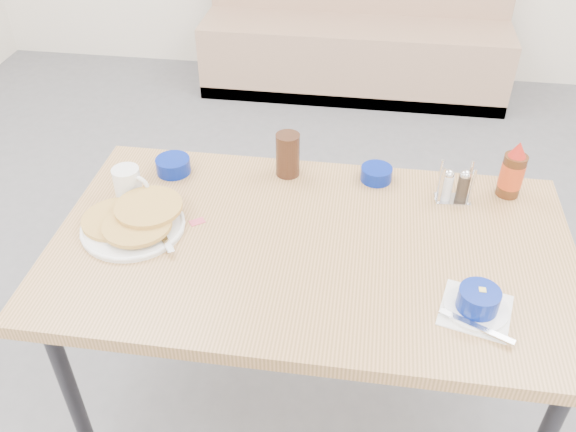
# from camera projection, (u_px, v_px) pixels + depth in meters

# --- Properties ---
(booth_bench) EXTENTS (1.90, 0.56, 1.22)m
(booth_bench) POSITION_uv_depth(u_px,v_px,m) (355.00, 34.00, 3.86)
(booth_bench) COLOR tan
(booth_bench) RESTS_ON ground
(dining_table) EXTENTS (1.40, 0.80, 0.76)m
(dining_table) POSITION_uv_depth(u_px,v_px,m) (311.00, 260.00, 1.68)
(dining_table) COLOR tan
(dining_table) RESTS_ON ground
(pancake_plate) EXTENTS (0.29, 0.28, 0.05)m
(pancake_plate) POSITION_uv_depth(u_px,v_px,m) (134.00, 222.00, 1.68)
(pancake_plate) COLOR white
(pancake_plate) RESTS_ON dining_table
(coffee_mug) EXTENTS (0.12, 0.08, 0.09)m
(coffee_mug) POSITION_uv_depth(u_px,v_px,m) (128.00, 182.00, 1.78)
(coffee_mug) COLOR white
(coffee_mug) RESTS_ON dining_table
(grits_setting) EXTENTS (0.19, 0.20, 0.07)m
(grits_setting) POSITION_uv_depth(u_px,v_px,m) (478.00, 303.00, 1.43)
(grits_setting) COLOR white
(grits_setting) RESTS_ON dining_table
(creamer_bowl) EXTENTS (0.11, 0.11, 0.05)m
(creamer_bowl) POSITION_uv_depth(u_px,v_px,m) (173.00, 166.00, 1.89)
(creamer_bowl) COLOR navy
(creamer_bowl) RESTS_ON dining_table
(butter_bowl) EXTENTS (0.10, 0.10, 0.04)m
(butter_bowl) POSITION_uv_depth(u_px,v_px,m) (376.00, 174.00, 1.86)
(butter_bowl) COLOR navy
(butter_bowl) RESTS_ON dining_table
(amber_tumbler) EXTENTS (0.09, 0.09, 0.14)m
(amber_tumbler) POSITION_uv_depth(u_px,v_px,m) (288.00, 155.00, 1.86)
(amber_tumbler) COLOR #341C10
(amber_tumbler) RESTS_ON dining_table
(condiment_caddy) EXTENTS (0.11, 0.07, 0.12)m
(condiment_caddy) POSITION_uv_depth(u_px,v_px,m) (454.00, 188.00, 1.76)
(condiment_caddy) COLOR silver
(condiment_caddy) RESTS_ON dining_table
(syrup_bottle) EXTENTS (0.07, 0.07, 0.18)m
(syrup_bottle) POSITION_uv_depth(u_px,v_px,m) (512.00, 172.00, 1.77)
(syrup_bottle) COLOR #47230F
(syrup_bottle) RESTS_ON dining_table
(sugar_wrapper) EXTENTS (0.05, 0.05, 0.00)m
(sugar_wrapper) POSITION_uv_depth(u_px,v_px,m) (197.00, 222.00, 1.71)
(sugar_wrapper) COLOR #D1455A
(sugar_wrapper) RESTS_ON dining_table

